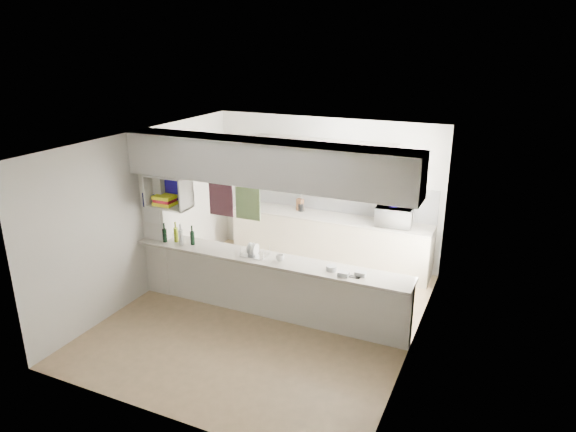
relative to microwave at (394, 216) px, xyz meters
The scene contains 16 objects.
floor 2.70m from the microwave, 122.66° to the right, with size 4.80×4.80×0.00m, color #917854.
ceiling 2.90m from the microwave, 122.66° to the right, with size 4.80×4.80×0.00m, color white.
wall_back 1.39m from the microwave, 166.59° to the left, with size 4.20×4.20×0.00m, color silver.
wall_left 4.02m from the microwave, 148.78° to the right, with size 4.80×4.80×0.00m, color silver.
wall_right 2.23m from the microwave, 69.81° to the right, with size 4.80×4.80×0.00m, color silver.
servery_partition 2.63m from the microwave, 125.92° to the right, with size 4.20×0.50×2.60m.
cubby_shelf 3.66m from the microwave, 143.53° to the right, with size 0.65×0.35×0.50m.
kitchen_run 1.20m from the microwave, behind, with size 3.60×0.63×2.24m.
microwave is the anchor object (origin of this frame).
bowl 0.20m from the microwave, 148.23° to the left, with size 0.25×0.25×0.06m, color #150C84.
dish_rack 2.58m from the microwave, 126.09° to the right, with size 0.36×0.28×0.19m.
cup 2.40m from the microwave, 117.15° to the right, with size 0.12×0.12×0.09m, color white.
wine_bottles 3.52m from the microwave, 142.64° to the right, with size 0.52×0.15×0.33m.
plastic_tubs 2.15m from the microwave, 94.58° to the right, with size 0.55×0.22×0.07m.
utensil_jar 1.72m from the microwave, behind, with size 0.10×0.10×0.14m, color black.
knife_block 1.75m from the microwave, behind, with size 0.11×0.09×0.22m, color brown.
Camera 1 is at (3.05, -5.99, 3.84)m, focal length 32.00 mm.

